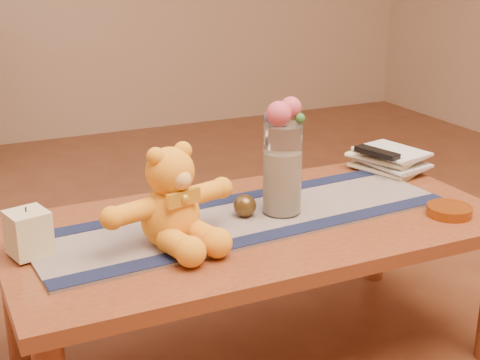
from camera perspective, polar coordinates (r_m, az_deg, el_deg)
name	(u,v)px	position (r m, az deg, el deg)	size (l,w,h in m)	color
floor	(255,358)	(2.18, 1.23, -14.40)	(5.50, 5.50, 0.00)	#572B18
coffee_table_top	(256,228)	(1.97, 1.32, -3.92)	(1.40, 0.70, 0.04)	#632D17
table_leg_bl	(15,300)	(2.16, -17.94, -9.34)	(0.07, 0.07, 0.41)	#632D17
table_leg_br	(376,227)	(2.60, 11.11, -3.80)	(0.07, 0.07, 0.41)	#632D17
persian_runner	(246,218)	(1.97, 0.46, -3.16)	(1.20, 0.35, 0.01)	#1B1C4D
runner_border_near	(272,235)	(1.85, 2.66, -4.50)	(1.20, 0.06, 0.00)	#121837
runner_border_far	(222,201)	(2.09, -1.49, -1.71)	(1.20, 0.06, 0.00)	#121837
teddy_bear	(170,197)	(1.78, -5.77, -1.36)	(0.36, 0.30, 0.25)	orange
pillar_candle	(28,233)	(1.80, -16.94, -4.15)	(0.09, 0.09, 0.11)	beige
candle_wick	(26,209)	(1.78, -17.13, -2.31)	(0.00, 0.00, 0.01)	black
glass_vase	(282,169)	(1.96, 3.49, 0.88)	(0.11, 0.11, 0.26)	silver
potpourri_fill	(282,182)	(1.98, 3.47, -0.19)	(0.09, 0.09, 0.18)	beige
rose_left	(279,114)	(1.90, 3.21, 5.44)	(0.07, 0.07, 0.07)	#C34457
rose_right	(291,107)	(1.93, 4.18, 5.96)	(0.06, 0.06, 0.06)	#C34457
blue_flower_back	(281,112)	(1.96, 3.35, 5.61)	(0.04, 0.04, 0.04)	#48589D
blue_flower_side	(270,117)	(1.93, 2.51, 5.17)	(0.04, 0.04, 0.04)	#48589D
leaf_sprig	(300,118)	(1.93, 4.92, 5.06)	(0.03, 0.03, 0.03)	#33662D
bronze_ball	(245,206)	(1.96, 0.40, -2.11)	(0.06, 0.06, 0.06)	#4F3A1A
book_bottom	(373,173)	(2.37, 10.85, 0.56)	(0.17, 0.22, 0.02)	beige
book_lower	(375,168)	(2.37, 11.03, 1.00)	(0.16, 0.22, 0.02)	beige
book_upper	(372,162)	(2.36, 10.75, 1.43)	(0.17, 0.22, 0.02)	beige
book_top	(375,157)	(2.36, 11.03, 1.88)	(0.16, 0.22, 0.02)	beige
tv_remote	(377,152)	(2.34, 11.15, 2.23)	(0.04, 0.16, 0.02)	black
amber_dish	(449,211)	(2.09, 16.76, -2.42)	(0.13, 0.13, 0.03)	#BF5914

